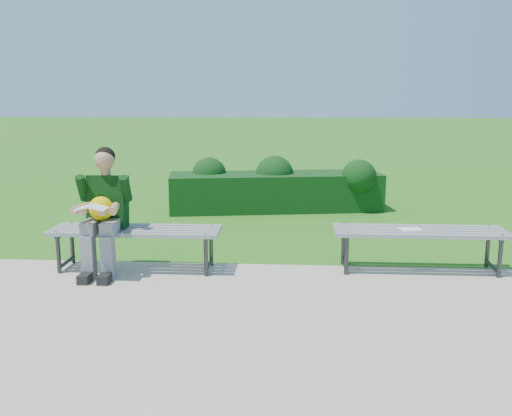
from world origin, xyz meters
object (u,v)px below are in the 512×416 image
object	(u,v)px
seated_boy	(104,207)
paper_sheet	(410,229)
bench_right	(420,234)
bench_left	(136,233)
hedge	(276,187)

from	to	relation	value
seated_boy	paper_sheet	xyz separation A→B (m)	(3.21, 0.25, -0.24)
bench_right	bench_left	bearing A→B (deg)	-177.13
seated_boy	hedge	bearing A→B (deg)	64.20
bench_left	seated_boy	size ratio (longest dim) A/B	1.37
hedge	paper_sheet	bearing A→B (deg)	-65.13
hedge	bench_right	xyz separation A→B (m)	(1.61, -3.27, 0.05)
bench_right	hedge	bearing A→B (deg)	116.29
hedge	paper_sheet	xyz separation A→B (m)	(1.51, -3.27, 0.10)
bench_left	paper_sheet	distance (m)	2.92
hedge	seated_boy	bearing A→B (deg)	-115.80
seated_boy	bench_right	bearing A→B (deg)	4.27
bench_right	paper_sheet	distance (m)	0.12
bench_right	paper_sheet	bearing A→B (deg)	180.00
paper_sheet	hedge	bearing A→B (deg)	114.87
bench_left	paper_sheet	size ratio (longest dim) A/B	7.30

